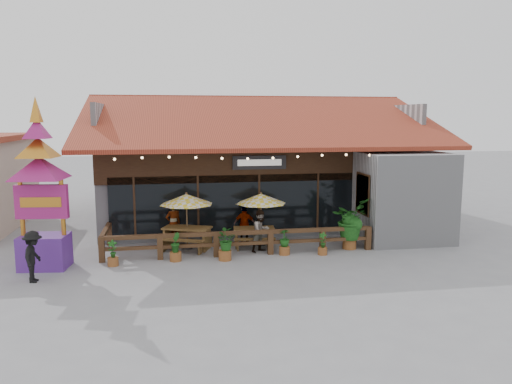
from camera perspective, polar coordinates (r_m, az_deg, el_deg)
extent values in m
plane|color=gray|center=(19.16, 2.83, -6.64)|extent=(100.00, 100.00, 0.00)
cube|color=#B1B2B7|center=(25.54, -0.59, 1.76)|extent=(14.00, 10.00, 4.00)
cube|color=#352110|center=(20.20, -2.47, 3.38)|extent=(11.00, 0.16, 1.60)
cube|color=black|center=(20.41, -2.43, -1.38)|extent=(10.00, 0.12, 2.40)
cube|color=#FFB872|center=(20.60, -2.50, -1.29)|extent=(9.80, 0.05, 2.20)
cube|color=#B1B2B7|center=(21.14, 16.49, -0.56)|extent=(3.50, 2.70, 3.60)
cube|color=#B1321C|center=(20.23, 12.10, -0.22)|extent=(0.06, 1.20, 1.50)
cube|color=#352110|center=(20.23, 12.08, -0.22)|extent=(0.04, 1.34, 1.64)
cube|color=#A03924|center=(21.92, 0.89, 8.24)|extent=(15.50, 7.05, 2.37)
cube|color=#A03924|center=(28.83, -1.74, 8.30)|extent=(15.50, 7.05, 2.37)
cube|color=#A03924|center=(25.39, -0.61, 10.80)|extent=(15.50, 0.30, 0.12)
cube|color=#B1B2B7|center=(25.20, -16.65, 7.47)|extent=(0.20, 9.00, 1.80)
cube|color=#B1B2B7|center=(27.39, 14.14, 7.62)|extent=(0.20, 9.00, 1.80)
cube|color=black|center=(20.24, 0.39, 3.40)|extent=(2.20, 0.10, 0.55)
cube|color=silver|center=(20.18, 0.42, 3.38)|extent=(1.80, 0.02, 0.25)
cube|color=#352110|center=(20.25, -13.71, -1.70)|extent=(0.08, 0.08, 2.40)
cube|color=#352110|center=(20.23, -6.63, -1.52)|extent=(0.08, 0.08, 2.40)
cube|color=#352110|center=(20.52, 0.36, -1.32)|extent=(0.08, 0.08, 2.40)
cube|color=#352110|center=(21.10, 7.05, -1.11)|extent=(0.08, 0.08, 2.40)
sphere|color=#E5B67E|center=(18.27, -15.87, 3.63)|extent=(0.09, 0.09, 0.09)
sphere|color=#E5B67E|center=(18.19, -12.89, 3.84)|extent=(0.09, 0.09, 0.09)
sphere|color=#E5B67E|center=(18.17, -9.89, 3.95)|extent=(0.09, 0.09, 0.09)
sphere|color=#E5B67E|center=(18.20, -6.89, 3.94)|extent=(0.09, 0.09, 0.09)
sphere|color=#E5B67E|center=(18.27, -3.91, 3.86)|extent=(0.09, 0.09, 0.09)
sphere|color=#E5B67E|center=(18.40, -0.95, 3.83)|extent=(0.09, 0.09, 0.09)
sphere|color=#E5B67E|center=(18.57, 1.95, 3.90)|extent=(0.09, 0.09, 0.09)
sphere|color=#E5B67E|center=(18.78, 4.79, 4.05)|extent=(0.09, 0.09, 0.09)
sphere|color=#E5B67E|center=(19.04, 7.57, 4.18)|extent=(0.09, 0.09, 0.09)
sphere|color=#E5B67E|center=(19.35, 10.26, 4.21)|extent=(0.09, 0.09, 0.09)
sphere|color=#E5B67E|center=(19.70, 12.86, 4.13)|extent=(0.09, 0.09, 0.09)
cube|color=#4D2E1B|center=(18.27, -17.22, -6.31)|extent=(0.20, 0.20, 0.90)
cube|color=#4D2E1B|center=(18.12, -10.90, -6.20)|extent=(0.20, 0.20, 0.90)
cube|color=#4D2E1B|center=(18.19, -4.56, -6.02)|extent=(0.20, 0.20, 0.90)
cube|color=#4D2E1B|center=(18.47, 1.66, -5.76)|extent=(0.20, 0.20, 0.90)
cube|color=#4D2E1B|center=(18.96, 7.62, -5.46)|extent=(0.20, 0.20, 0.90)
cube|color=#4D2E1B|center=(19.57, 12.68, -5.16)|extent=(0.20, 0.20, 0.90)
cube|color=#4D2E1B|center=(18.19, -1.74, -4.69)|extent=(9.80, 0.16, 0.14)
cube|color=#4D2E1B|center=(18.29, -1.74, -5.91)|extent=(9.80, 0.12, 0.12)
cube|color=#4D2E1B|center=(19.39, -16.81, -4.23)|extent=(0.16, 2.50, 0.14)
cube|color=#4D2E1B|center=(20.59, -16.39, -4.62)|extent=(0.20, 0.20, 0.90)
cylinder|color=brown|center=(19.32, -7.90, -3.44)|extent=(0.05, 0.05, 2.06)
cone|color=yellow|center=(19.16, -7.95, -0.82)|extent=(2.45, 2.45, 0.40)
sphere|color=brown|center=(19.12, -7.97, -0.16)|extent=(0.09, 0.09, 0.09)
cylinder|color=black|center=(19.55, -7.84, -6.32)|extent=(0.39, 0.39, 0.05)
cylinder|color=brown|center=(19.64, 0.57, -3.25)|extent=(0.05, 0.05, 2.00)
cone|color=yellow|center=(19.49, 0.57, -0.75)|extent=(2.03, 2.03, 0.39)
sphere|color=brown|center=(19.45, 0.57, -0.12)|extent=(0.09, 0.09, 0.09)
cylinder|color=black|center=(19.87, 0.56, -6.00)|extent=(0.38, 0.38, 0.05)
cube|color=brown|center=(19.27, -7.89, -4.09)|extent=(1.97, 1.47, 0.07)
cube|color=brown|center=(19.65, -10.00, -5.13)|extent=(0.39, 0.75, 0.83)
cube|color=brown|center=(19.11, -5.67, -5.43)|extent=(0.39, 0.75, 0.83)
cube|color=brown|center=(18.79, -8.54, -5.48)|extent=(1.76, 0.98, 0.06)
cube|color=brown|center=(19.90, -7.24, -4.66)|extent=(1.76, 0.98, 0.06)
cube|color=brown|center=(19.44, -0.23, -4.18)|extent=(1.66, 0.92, 0.06)
cube|color=brown|center=(19.50, -2.28, -5.25)|extent=(0.16, 0.70, 0.73)
cube|color=brown|center=(19.57, 1.80, -5.20)|extent=(0.16, 0.70, 0.73)
cube|color=brown|center=(18.98, -0.14, -5.41)|extent=(1.61, 0.45, 0.05)
cube|color=brown|center=(20.04, -0.32, -4.67)|extent=(1.61, 0.45, 0.05)
cube|color=#552487|center=(18.22, -22.98, -6.28)|extent=(1.62, 1.29, 1.13)
cube|color=#9B1C68|center=(17.88, -23.29, -1.02)|extent=(1.71, 0.43, 1.13)
cube|color=#C27822|center=(17.76, -23.39, -1.09)|extent=(1.31, 0.18, 0.33)
cylinder|color=#C27822|center=(18.08, -25.29, -1.65)|extent=(0.15, 0.15, 1.88)
cylinder|color=#C27822|center=(17.77, -21.19, -1.57)|extent=(0.15, 0.15, 1.88)
pyramid|color=#9B1C68|center=(17.71, -23.58, 3.79)|extent=(2.50, 2.50, 0.75)
pyramid|color=#C27822|center=(17.68, -23.70, 5.76)|extent=(1.77, 1.77, 0.66)
pyramid|color=#9B1C68|center=(17.67, -23.81, 7.74)|extent=(1.15, 1.15, 0.66)
pyramid|color=#C27822|center=(17.68, -23.95, 10.03)|extent=(0.52, 0.52, 0.85)
cylinder|color=brown|center=(19.62, 10.63, -5.83)|extent=(0.52, 0.52, 0.38)
imported|color=#1D5B1A|center=(19.40, 10.70, -3.04)|extent=(1.86, 1.86, 1.57)
sphere|color=#1D5B1A|center=(19.43, 11.13, -3.93)|extent=(0.52, 0.52, 0.52)
sphere|color=#1D5B1A|center=(19.50, 10.28, -3.34)|extent=(0.45, 0.45, 0.45)
imported|color=#352110|center=(19.90, -9.42, -3.60)|extent=(0.74, 0.62, 1.74)
imported|color=#352110|center=(18.72, 0.57, -4.47)|extent=(0.98, 0.93, 1.60)
imported|color=#352110|center=(20.10, -1.30, -3.71)|extent=(0.95, 0.60, 1.50)
imported|color=black|center=(16.78, -24.12, -6.76)|extent=(0.62, 1.05, 1.60)
cylinder|color=brown|center=(17.81, -16.03, -7.65)|extent=(0.37, 0.37, 0.29)
imported|color=#1D5B1A|center=(17.69, -16.08, -6.25)|extent=(0.33, 0.24, 0.61)
cylinder|color=brown|center=(17.90, -9.18, -7.28)|extent=(0.41, 0.41, 0.33)
imported|color=#1D5B1A|center=(17.77, -9.22, -5.71)|extent=(0.31, 0.38, 0.68)
cylinder|color=brown|center=(17.80, -3.56, -7.22)|extent=(0.45, 0.45, 0.36)
imported|color=#1D5B1A|center=(17.66, -3.58, -5.48)|extent=(0.89, 0.89, 0.75)
cylinder|color=brown|center=(18.49, 3.27, -6.70)|extent=(0.39, 0.39, 0.31)
imported|color=#1D5B1A|center=(18.37, 3.29, -5.25)|extent=(0.45, 0.45, 0.65)
cylinder|color=brown|center=(18.63, 7.61, -6.71)|extent=(0.34, 0.34, 0.28)
imported|color=#1D5B1A|center=(18.52, 7.63, -5.45)|extent=(0.36, 0.34, 0.57)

